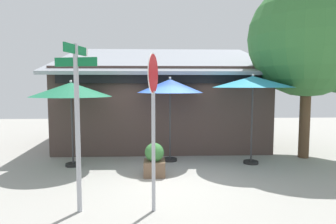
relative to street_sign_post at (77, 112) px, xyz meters
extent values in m
cube|color=#9E9B93|center=(1.84, 1.89, -1.93)|extent=(28.00, 28.00, 0.10)
cube|color=#473833|center=(1.67, 6.87, -0.38)|extent=(7.52, 5.12, 3.01)
cube|color=#999EA8|center=(1.67, 6.72, 1.56)|extent=(8.02, 5.69, 1.48)
cube|color=black|center=(1.67, 4.26, 0.77)|extent=(6.92, 0.16, 0.44)
cylinder|color=#A8AAB2|center=(0.00, 0.00, -0.33)|extent=(0.09, 0.09, 3.11)
cube|color=#116B38|center=(0.00, 0.00, 1.13)|extent=(0.20, 0.80, 0.16)
cube|color=#116B38|center=(0.00, 0.00, 0.91)|extent=(0.80, 0.20, 0.16)
cube|color=white|center=(0.09, 0.42, 1.13)|extent=(0.05, 0.07, 0.16)
cylinder|color=#A8AAB2|center=(1.39, -0.03, -0.75)|extent=(0.07, 0.07, 2.27)
cylinder|color=white|center=(1.39, -0.03, 0.70)|extent=(0.18, 0.73, 0.75)
cylinder|color=red|center=(1.39, -0.03, 0.70)|extent=(0.18, 0.69, 0.70)
cylinder|color=black|center=(-1.01, 3.21, -1.84)|extent=(0.44, 0.44, 0.08)
cylinder|color=#333335|center=(-1.01, 3.21, -0.83)|extent=(0.05, 0.05, 2.10)
cone|color=#1E724C|center=(-1.01, 3.21, 0.37)|extent=(2.32, 2.32, 0.41)
sphere|color=silver|center=(-1.01, 3.21, 0.60)|extent=(0.08, 0.08, 0.08)
cylinder|color=black|center=(1.87, 3.68, -1.84)|extent=(0.44, 0.44, 0.08)
cylinder|color=#333335|center=(1.87, 3.68, -0.78)|extent=(0.05, 0.05, 2.20)
cone|color=#2D56B7|center=(1.87, 3.68, 0.48)|extent=(2.03, 2.03, 0.42)
sphere|color=silver|center=(1.87, 3.68, 0.71)|extent=(0.08, 0.08, 0.08)
cylinder|color=black|center=(4.32, 3.27, -1.84)|extent=(0.44, 0.44, 0.08)
cylinder|color=#333335|center=(4.32, 3.27, -0.70)|extent=(0.05, 0.05, 2.36)
cone|color=#2D99BC|center=(4.32, 3.27, 0.60)|extent=(2.40, 2.40, 0.34)
sphere|color=silver|center=(4.32, 3.27, 0.79)|extent=(0.08, 0.08, 0.08)
cylinder|color=brown|center=(6.30, 3.96, -0.65)|extent=(0.34, 0.34, 2.47)
sphere|color=#387538|center=(6.30, 3.96, 2.00)|extent=(3.76, 3.76, 3.76)
cube|color=brown|center=(1.39, 2.17, -1.68)|extent=(0.56, 0.56, 0.40)
sphere|color=#387538|center=(1.39, 2.17, -1.26)|extent=(0.50, 0.50, 0.50)
camera|label=1|loc=(1.44, -5.43, 0.48)|focal=31.56mm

